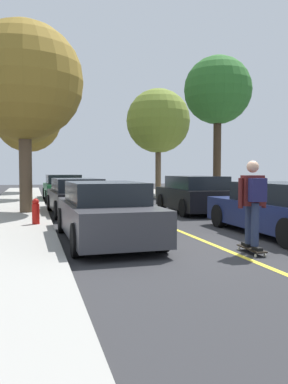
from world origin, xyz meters
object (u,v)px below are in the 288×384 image
object	(u,v)px
street_tree_left_far	(28,120)
fire_hydrant	(36,211)
parked_car_right_near	(194,194)
street_tree_left_nearest	(24,82)
parked_car_right_nearest	(280,209)
skateboard	(252,249)
skateboarder	(253,199)
street_tree_right_near	(158,121)
parked_car_left_near	(77,197)
street_tree_left_near	(27,113)
parked_car_left_far	(63,188)
parked_car_left_nearest	(105,212)
street_tree_right_nearest	(218,91)

from	to	relation	value
street_tree_left_far	fire_hydrant	xyz separation A→B (m)	(0.30, -17.33, -4.61)
parked_car_right_near	street_tree_left_nearest	distance (m)	7.33
parked_car_right_near	parked_car_right_nearest	bearing A→B (deg)	-89.99
skateboard	skateboarder	distance (m)	0.97
street_tree_right_near	skateboarder	size ratio (longest dim) A/B	3.92
parked_car_left_near	street_tree_left_near	size ratio (longest dim) A/B	0.75
street_tree_left_nearest	street_tree_left_far	distance (m)	13.97
parked_car_right_near	street_tree_left_far	world-z (taller)	street_tree_left_far
parked_car_left_far	street_tree_left_near	xyz separation A→B (m)	(-1.80, 0.20, 3.93)
parked_car_left_nearest	street_tree_left_far	distance (m)	20.25
street_tree_left_nearest	skateboard	bearing A→B (deg)	-61.21
parked_car_right_nearest	skateboarder	bearing A→B (deg)	-135.88
street_tree_left_far	street_tree_right_nearest	distance (m)	15.09
parked_car_left_far	parked_car_right_near	distance (m)	8.73
parked_car_left_far	parked_car_right_near	xyz separation A→B (m)	(4.32, -7.59, 0.02)
street_tree_right_near	skateboarder	world-z (taller)	street_tree_right_near
parked_car_left_far	street_tree_left_nearest	world-z (taller)	street_tree_left_nearest
parked_car_left_near	skateboarder	xyz separation A→B (m)	(2.49, -7.96, 0.41)
parked_car_left_nearest	street_tree_left_nearest	distance (m)	7.22
parked_car_left_far	skateboarder	distance (m)	15.03
parked_car_left_near	fire_hydrant	distance (m)	3.80
parked_car_right_nearest	street_tree_left_nearest	bearing A→B (deg)	135.25
parked_car_right_near	street_tree_left_nearest	xyz separation A→B (m)	(-6.12, 0.62, 3.99)
street_tree_right_near	street_tree_left_far	bearing A→B (deg)	150.22
street_tree_right_nearest	skateboard	world-z (taller)	street_tree_right_nearest
fire_hydrant	parked_car_left_far	bearing A→B (deg)	81.75
street_tree_right_nearest	fire_hydrant	xyz separation A→B (m)	(-7.62, -4.48, -4.51)
parked_car_right_near	street_tree_left_far	distance (m)	16.41
street_tree_left_near	parked_car_left_nearest	bearing A→B (deg)	-82.05
parked_car_right_near	skateboard	xyz separation A→B (m)	(-1.83, -7.19, -0.61)
parked_car_left_near	street_tree_left_near	bearing A→B (deg)	104.30
skateboarder	parked_car_left_near	bearing A→B (deg)	107.37
parked_car_left_nearest	parked_car_left_far	distance (m)	12.68
parked_car_right_near	street_tree_left_nearest	world-z (taller)	street_tree_left_nearest
fire_hydrant	parked_car_right_nearest	bearing A→B (deg)	-24.84
parked_car_left_nearest	street_tree_right_nearest	size ratio (longest dim) A/B	0.70
street_tree_left_far	street_tree_right_near	distance (m)	9.13
street_tree_left_far	parked_car_left_nearest	bearing A→B (deg)	-84.78
skateboarder	skateboard	bearing A→B (deg)	86.66
street_tree_left_far	skateboarder	bearing A→B (deg)	-78.88
parked_car_left_far	street_tree_right_near	size ratio (longest dim) A/B	0.64
parked_car_right_nearest	fire_hydrant	bearing A→B (deg)	155.16
parked_car_left_near	skateboarder	bearing A→B (deg)	-72.63
parked_car_right_near	parked_car_left_near	bearing A→B (deg)	170.36
street_tree_left_near	street_tree_right_nearest	bearing A→B (deg)	-37.44
parked_car_left_near	street_tree_left_near	distance (m)	8.29
parked_car_right_nearest	street_tree_left_near	xyz separation A→B (m)	(-6.12, 13.24, 3.97)
street_tree_left_near	skateboard	bearing A→B (deg)	-74.02
street_tree_left_nearest	street_tree_left_far	bearing A→B (deg)	90.00
parked_car_left_near	street_tree_right_near	distance (m)	11.87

